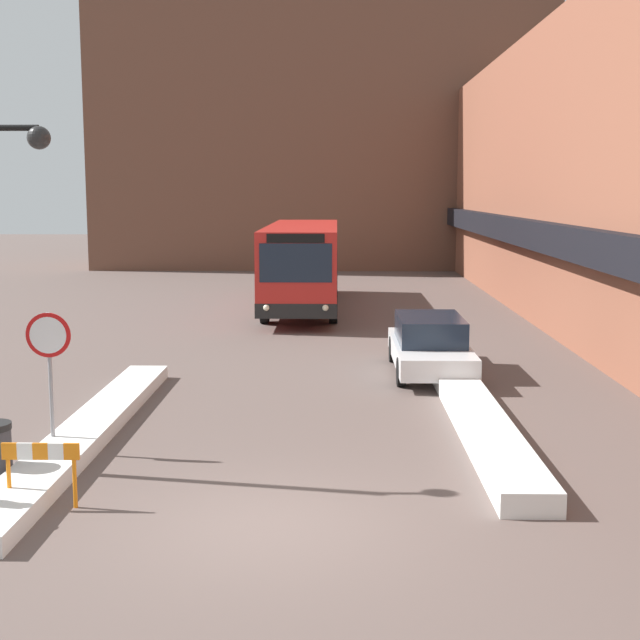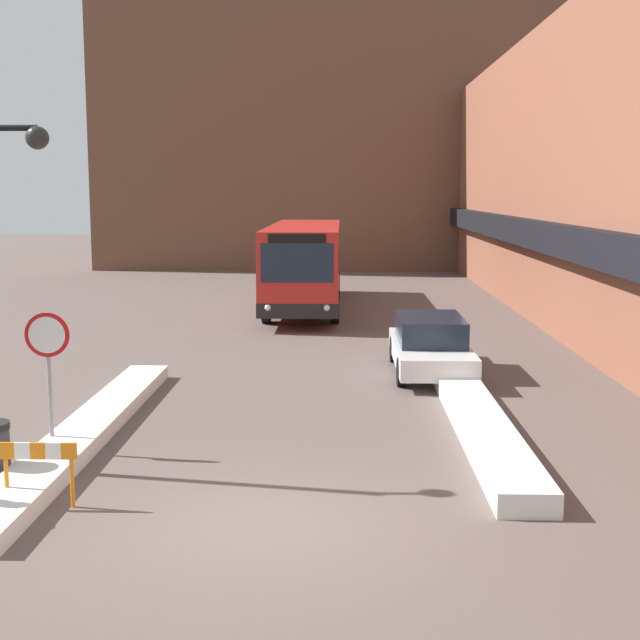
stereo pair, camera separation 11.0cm
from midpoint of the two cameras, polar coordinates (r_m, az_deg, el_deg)
The scene contains 9 objects.
ground_plane at distance 12.29m, azimuth -3.59°, elevation -12.96°, with size 160.00×160.00×0.00m, color brown.
building_row_right at distance 36.55m, azimuth 15.54°, elevation 8.72°, with size 5.50×60.00×9.87m.
building_backdrop_far at distance 53.64m, azimuth 0.05°, elevation 12.29°, with size 26.00×8.00×16.40m.
snow_bank_left at distance 16.79m, azimuth -14.85°, elevation -6.87°, with size 0.90×10.68×0.29m.
snow_bank_right at distance 17.70m, azimuth 9.66°, elevation -5.79°, with size 0.90×10.60×0.37m.
city_bus at distance 33.70m, azimuth -1.18°, elevation 3.68°, with size 2.60×12.31×3.17m.
parked_car_front at distance 22.01m, azimuth 6.90°, elevation -1.56°, with size 1.81×4.79×1.40m.
stop_sign at distance 15.71m, azimuth -17.15°, elevation -1.94°, with size 0.76×0.08×2.42m.
construction_barricade at distance 13.30m, azimuth -17.66°, elevation -8.64°, with size 1.10×0.06×0.94m.
Camera 1 is at (0.91, -11.42, 4.45)m, focal length 50.00 mm.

